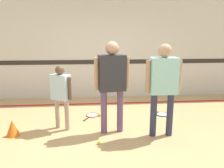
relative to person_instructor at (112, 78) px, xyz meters
The scene contains 13 objects.
ground_plane 1.04m from the person_instructor, 128.73° to the right, with size 16.00×16.00×0.00m, color tan.
wall_back 2.48m from the person_instructor, 93.14° to the left, with size 16.00×0.07×3.20m.
floor_stripe 2.02m from the person_instructor, 94.34° to the left, with size 14.40×0.10×0.01m.
person_instructor is the anchor object (origin of this frame).
person_student_left 0.99m from the person_instructor, 166.82° to the left, with size 0.41×0.33×1.22m.
person_student_right 0.89m from the person_instructor, 14.40° to the right, with size 0.62×0.26×1.62m.
racket_spare_on_floor 1.38m from the person_instructor, 113.48° to the left, with size 0.39×0.53×0.03m.
racket_second_spare 1.77m from the person_instructor, 33.62° to the left, with size 0.40×0.55×0.03m.
tennis_ball_near_instructor 1.12m from the person_instructor, 118.09° to the right, with size 0.07×0.07×0.07m, color #CCE038.
tennis_ball_by_spare_racket 1.30m from the person_instructor, 103.69° to the left, with size 0.07×0.07×0.07m, color #CCE038.
tennis_ball_stray_left 1.67m from the person_instructor, 145.86° to the left, with size 0.07×0.07×0.07m, color #CCE038.
tennis_ball_stray_right 1.72m from the person_instructor, 141.30° to the left, with size 0.07×0.07×0.07m, color #CCE038.
training_cone 1.98m from the person_instructor, behind, with size 0.24×0.24×0.29m.
Camera 1 is at (-0.19, -3.59, 1.75)m, focal length 35.00 mm.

